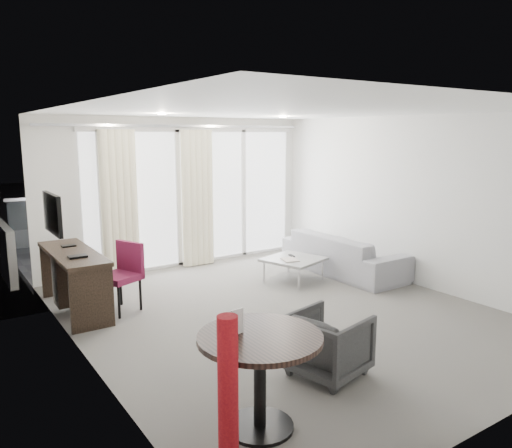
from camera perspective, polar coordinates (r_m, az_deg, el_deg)
floor at (r=6.66m, az=2.92°, el=-10.13°), size 5.00×6.00×0.00m
ceiling at (r=6.25m, az=3.15°, el=12.83°), size 5.00×6.00×0.00m
wall_left at (r=5.24m, az=-19.42°, el=-1.53°), size 0.00×6.00×2.60m
wall_right at (r=8.06m, az=17.42°, el=2.53°), size 0.00×6.00×2.60m
window_panel at (r=9.01m, az=-6.89°, el=3.06°), size 4.00×0.02×2.38m
window_frame at (r=9.00m, az=-6.85°, el=3.05°), size 4.10×0.06×2.44m
curtain_left at (r=8.30m, az=-15.32°, el=2.16°), size 0.60×0.20×2.38m
curtain_right at (r=8.84m, az=-6.69°, el=2.93°), size 0.60×0.20×2.38m
curtain_track at (r=8.66m, az=-8.37°, el=11.03°), size 4.80×0.04×0.04m
downlight_a at (r=7.18m, az=-10.71°, el=12.26°), size 0.12×0.12×0.02m
downlight_b at (r=8.24m, az=3.12°, el=12.14°), size 0.12×0.12×0.02m
desk at (r=7.03m, az=-20.04°, el=-6.18°), size 0.54×1.72×0.80m
tv at (r=6.64m, az=-22.25°, el=1.10°), size 0.05×0.80×0.50m
desk_chair at (r=6.81m, az=-15.38°, el=-5.97°), size 0.64×0.63×0.91m
round_table at (r=4.12m, az=0.45°, el=-17.63°), size 1.25×1.25×0.79m
menu_card at (r=4.00m, az=-2.17°, el=-13.31°), size 0.11×0.03×0.20m
red_lamp at (r=3.57m, az=-3.21°, el=-19.03°), size 0.26×0.26×1.14m
tub_armchair at (r=5.02m, az=8.26°, el=-13.42°), size 0.82×0.80×0.62m
coffee_table at (r=8.03m, az=4.30°, el=-5.19°), size 1.02×1.02×0.37m
remote at (r=8.10m, az=4.09°, el=-3.75°), size 0.08×0.15×0.02m
magazine at (r=7.85m, az=3.88°, el=-4.21°), size 0.29×0.33×0.02m
sofa at (r=8.55m, az=9.93°, el=-3.32°), size 0.89×2.27×0.66m
terrace_slab at (r=10.59m, az=-10.49°, el=-2.89°), size 5.60×3.00×0.12m
rattan_chair_a at (r=10.60m, az=-8.77°, el=-0.10°), size 0.68×0.68×0.87m
rattan_chair_b at (r=11.67m, az=-2.69°, el=0.97°), size 0.66×0.66×0.87m
rattan_table at (r=10.59m, az=-3.26°, el=-1.07°), size 0.52×0.52×0.48m
balustrade at (r=11.80m, az=-13.39°, el=1.12°), size 5.50×0.06×1.05m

